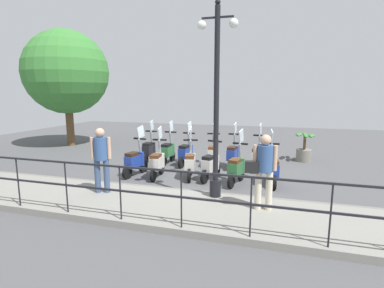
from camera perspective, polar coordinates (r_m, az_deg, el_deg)
The scene contains 20 objects.
ground_plane at distance 9.68m, azimuth 2.51°, elevation -5.60°, with size 28.00×28.00×0.00m, color #4C4C4F.
promenade_walkway at distance 6.79m, azimuth -4.15°, elevation -11.82°, with size 2.20×20.00×0.15m.
fence_railing at distance 5.61m, azimuth -8.08°, elevation -7.77°, with size 0.04×16.03×1.07m.
lamp_post_near at distance 6.81m, azimuth 4.64°, elevation 5.72°, with size 0.26×0.90×4.38m.
pedestrian_with_bag at distance 6.33m, azimuth 13.47°, elevation -4.17°, with size 0.36×0.64×1.59m.
pedestrian_distant at distance 7.54m, azimuth -16.94°, elevation -2.06°, with size 0.41×0.47×1.59m.
tree_large at distance 15.62m, azimuth -22.82°, elevation 12.46°, with size 3.90×3.90×5.44m.
potted_palm at distance 11.99m, azimuth 20.58°, elevation -1.01°, with size 1.06×0.66×1.05m.
scooter_near_0 at distance 8.64m, azimuth 14.99°, elevation -4.52°, with size 1.22×0.48×1.54m.
scooter_near_1 at distance 8.52m, azimuth 8.47°, elevation -4.50°, with size 1.22×0.49×1.54m.
scooter_near_2 at distance 8.86m, azimuth 3.59°, elevation -3.84°, with size 1.22×0.50×1.54m.
scooter_near_3 at distance 9.01m, azimuth -0.37°, elevation -3.59°, with size 1.22×0.51×1.54m.
scooter_near_4 at distance 9.13m, azimuth -6.63°, elevation -3.48°, with size 1.23×0.44×1.54m.
scooter_near_5 at distance 9.46m, azimuth -10.78°, elevation -3.11°, with size 1.23×0.46×1.54m.
scooter_far_0 at distance 10.21m, azimuth 12.40°, elevation -2.21°, with size 1.23×0.44×1.54m.
scooter_far_1 at distance 10.38m, azimuth 7.76°, elevation -1.87°, with size 1.23×0.44×1.54m.
scooter_far_2 at distance 10.41m, azimuth 3.96°, elevation -1.77°, with size 1.23×0.45×1.54m.
scooter_far_3 at distance 10.55m, azimuth -1.17°, elevation -1.58°, with size 1.23×0.44×1.54m.
scooter_far_4 at distance 10.86m, azimuth -4.60°, elevation -1.28°, with size 1.23×0.44×1.54m.
scooter_far_5 at distance 11.16m, azimuth -8.17°, elevation -1.05°, with size 1.23×0.44×1.54m.
Camera 1 is at (-9.04, -2.26, 2.59)m, focal length 28.00 mm.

